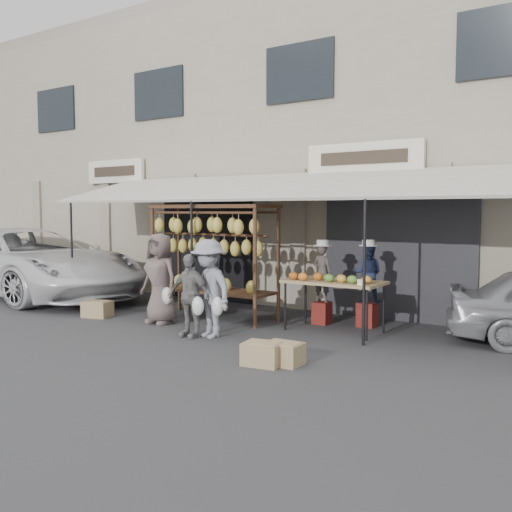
{
  "coord_description": "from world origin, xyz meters",
  "views": [
    {
      "loc": [
        6.01,
        -7.12,
        2.12
      ],
      "look_at": [
        0.3,
        1.4,
        1.3
      ],
      "focal_mm": 40.0,
      "sensor_mm": 36.0,
      "label": 1
    }
  ],
  "objects_px": {
    "customer_right": "(209,289)",
    "vendor_right": "(368,273)",
    "crate_near_a": "(263,354)",
    "produce_table": "(333,282)",
    "customer_left": "(160,279)",
    "customer_mid": "(190,295)",
    "crate_near_b": "(284,354)",
    "crate_far": "(97,309)",
    "banana_rack": "(212,239)",
    "van": "(24,244)",
    "vendor_left": "(322,273)"
  },
  "relations": [
    {
      "from": "banana_rack",
      "to": "vendor_right",
      "type": "height_order",
      "value": "banana_rack"
    },
    {
      "from": "banana_rack",
      "to": "vendor_right",
      "type": "distance_m",
      "value": 3.07
    },
    {
      "from": "customer_mid",
      "to": "crate_near_a",
      "type": "relative_size",
      "value": 2.7
    },
    {
      "from": "customer_left",
      "to": "crate_near_b",
      "type": "bearing_deg",
      "value": -14.42
    },
    {
      "from": "crate_near_b",
      "to": "van",
      "type": "bearing_deg",
      "value": 165.99
    },
    {
      "from": "produce_table",
      "to": "crate_far",
      "type": "bearing_deg",
      "value": -163.46
    },
    {
      "from": "vendor_left",
      "to": "customer_mid",
      "type": "relative_size",
      "value": 0.78
    },
    {
      "from": "customer_left",
      "to": "crate_far",
      "type": "height_order",
      "value": "customer_left"
    },
    {
      "from": "crate_far",
      "to": "customer_mid",
      "type": "bearing_deg",
      "value": -7.16
    },
    {
      "from": "van",
      "to": "crate_near_a",
      "type": "bearing_deg",
      "value": -94.51
    },
    {
      "from": "vendor_left",
      "to": "van",
      "type": "distance_m",
      "value": 8.46
    },
    {
      "from": "crate_near_b",
      "to": "vendor_right",
      "type": "bearing_deg",
      "value": 91.16
    },
    {
      "from": "vendor_left",
      "to": "crate_near_b",
      "type": "height_order",
      "value": "vendor_left"
    },
    {
      "from": "customer_right",
      "to": "crate_near_b",
      "type": "xyz_separation_m",
      "value": [
        1.93,
        -0.78,
        -0.67
      ]
    },
    {
      "from": "customer_mid",
      "to": "crate_far",
      "type": "height_order",
      "value": "customer_mid"
    },
    {
      "from": "customer_right",
      "to": "vendor_right",
      "type": "bearing_deg",
      "value": 67.36
    },
    {
      "from": "customer_left",
      "to": "vendor_right",
      "type": "bearing_deg",
      "value": 33.99
    },
    {
      "from": "vendor_right",
      "to": "customer_left",
      "type": "xyz_separation_m",
      "value": [
        -3.35,
        -1.89,
        -0.13
      ]
    },
    {
      "from": "customer_right",
      "to": "crate_near_b",
      "type": "height_order",
      "value": "customer_right"
    },
    {
      "from": "banana_rack",
      "to": "crate_far",
      "type": "distance_m",
      "value": 2.71
    },
    {
      "from": "vendor_right",
      "to": "crate_near_b",
      "type": "distance_m",
      "value": 3.17
    },
    {
      "from": "vendor_right",
      "to": "crate_near_a",
      "type": "distance_m",
      "value": 3.35
    },
    {
      "from": "vendor_left",
      "to": "vendor_right",
      "type": "relative_size",
      "value": 1.02
    },
    {
      "from": "banana_rack",
      "to": "vendor_right",
      "type": "bearing_deg",
      "value": 18.34
    },
    {
      "from": "customer_mid",
      "to": "crate_near_a",
      "type": "bearing_deg",
      "value": -20.91
    },
    {
      "from": "vendor_right",
      "to": "customer_right",
      "type": "relative_size",
      "value": 0.65
    },
    {
      "from": "banana_rack",
      "to": "customer_mid",
      "type": "relative_size",
      "value": 1.85
    },
    {
      "from": "customer_mid",
      "to": "crate_near_b",
      "type": "bearing_deg",
      "value": -14.61
    },
    {
      "from": "banana_rack",
      "to": "crate_near_a",
      "type": "distance_m",
      "value": 3.81
    },
    {
      "from": "banana_rack",
      "to": "crate_far",
      "type": "xyz_separation_m",
      "value": [
        -1.99,
        -1.16,
        -1.42
      ]
    },
    {
      "from": "customer_mid",
      "to": "crate_far",
      "type": "relative_size",
      "value": 2.69
    },
    {
      "from": "vendor_left",
      "to": "customer_left",
      "type": "bearing_deg",
      "value": 40.96
    },
    {
      "from": "produce_table",
      "to": "customer_mid",
      "type": "relative_size",
      "value": 1.21
    },
    {
      "from": "vendor_left",
      "to": "crate_far",
      "type": "xyz_separation_m",
      "value": [
        -4.04,
        -1.88,
        -0.8
      ]
    },
    {
      "from": "crate_near_a",
      "to": "customer_right",
      "type": "bearing_deg",
      "value": 150.63
    },
    {
      "from": "vendor_right",
      "to": "customer_mid",
      "type": "relative_size",
      "value": 0.76
    },
    {
      "from": "crate_near_a",
      "to": "produce_table",
      "type": "bearing_deg",
      "value": 93.77
    },
    {
      "from": "produce_table",
      "to": "customer_mid",
      "type": "distance_m",
      "value": 2.49
    },
    {
      "from": "crate_near_a",
      "to": "van",
      "type": "distance_m",
      "value": 9.49
    },
    {
      "from": "customer_mid",
      "to": "customer_right",
      "type": "relative_size",
      "value": 0.86
    },
    {
      "from": "banana_rack",
      "to": "crate_near_a",
      "type": "bearing_deg",
      "value": -40.48
    },
    {
      "from": "produce_table",
      "to": "crate_far",
      "type": "distance_m",
      "value": 4.77
    },
    {
      "from": "customer_mid",
      "to": "van",
      "type": "bearing_deg",
      "value": 167.48
    },
    {
      "from": "banana_rack",
      "to": "customer_right",
      "type": "bearing_deg",
      "value": -53.53
    },
    {
      "from": "customer_mid",
      "to": "vendor_left",
      "type": "bearing_deg",
      "value": 59.9
    },
    {
      "from": "customer_right",
      "to": "crate_near_b",
      "type": "distance_m",
      "value": 2.18
    },
    {
      "from": "crate_near_b",
      "to": "crate_near_a",
      "type": "bearing_deg",
      "value": -141.28
    },
    {
      "from": "vendor_right",
      "to": "customer_left",
      "type": "relative_size",
      "value": 0.63
    },
    {
      "from": "customer_left",
      "to": "crate_near_b",
      "type": "height_order",
      "value": "customer_left"
    },
    {
      "from": "van",
      "to": "vendor_right",
      "type": "bearing_deg",
      "value": -74.53
    }
  ]
}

